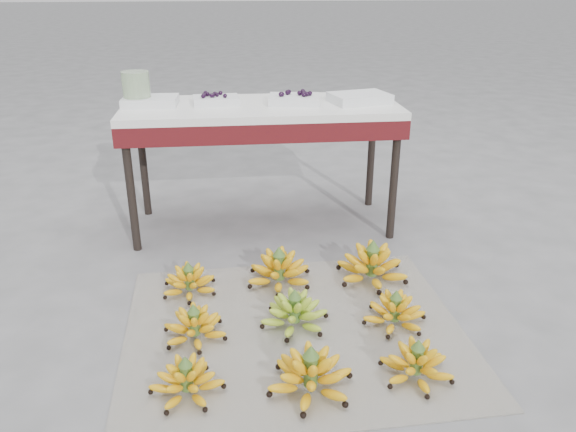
{
  "coord_description": "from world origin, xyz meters",
  "views": [
    {
      "loc": [
        -0.28,
        -1.76,
        1.22
      ],
      "look_at": [
        -0.04,
        0.34,
        0.32
      ],
      "focal_mm": 35.0,
      "sensor_mm": 36.0,
      "label": 1
    }
  ],
  "objects": [
    {
      "name": "vendor_table",
      "position": [
        -0.1,
        0.97,
        0.57
      ],
      "size": [
        1.35,
        0.54,
        0.65
      ],
      "color": "black",
      "rests_on": "ground"
    },
    {
      "name": "tray_left",
      "position": [
        -0.32,
        1.01,
        0.67
      ],
      "size": [
        0.23,
        0.18,
        0.06
      ],
      "color": "silver",
      "rests_on": "vendor_table"
    },
    {
      "name": "bunch_back_right",
      "position": [
        0.32,
        0.33,
        0.07
      ],
      "size": [
        0.36,
        0.36,
        0.19
      ],
      "rotation": [
        0.0,
        0.0,
        0.17
      ],
      "color": "#FFB908",
      "rests_on": "newspaper_mat"
    },
    {
      "name": "tray_far_left",
      "position": [
        -0.64,
        1.01,
        0.67
      ],
      "size": [
        0.27,
        0.2,
        0.04
      ],
      "color": "silver",
      "rests_on": "vendor_table"
    },
    {
      "name": "newspaper_mat",
      "position": [
        -0.06,
        -0.02,
        0.0
      ],
      "size": [
        1.28,
        1.09,
        0.01
      ],
      "primitive_type": "cube",
      "rotation": [
        0.0,
        0.0,
        0.03
      ],
      "color": "beige",
      "rests_on": "ground"
    },
    {
      "name": "bunch_mid_left",
      "position": [
        -0.42,
        -0.02,
        0.05
      ],
      "size": [
        0.28,
        0.28,
        0.14
      ],
      "rotation": [
        0.0,
        0.0,
        0.2
      ],
      "color": "#FFB908",
      "rests_on": "newspaper_mat"
    },
    {
      "name": "tray_right",
      "position": [
        0.06,
        0.97,
        0.67
      ],
      "size": [
        0.27,
        0.21,
        0.06
      ],
      "color": "silver",
      "rests_on": "vendor_table"
    },
    {
      "name": "ground",
      "position": [
        0.0,
        0.0,
        0.0
      ],
      "size": [
        60.0,
        60.0,
        0.0
      ],
      "primitive_type": "plane",
      "color": "#5D5D5F",
      "rests_on": "ground"
    },
    {
      "name": "glass_jar",
      "position": [
        -0.7,
        1.01,
        0.73
      ],
      "size": [
        0.15,
        0.15,
        0.16
      ],
      "primitive_type": "cylinder",
      "rotation": [
        0.0,
        0.0,
        -0.17
      ],
      "color": "#D1EFBE",
      "rests_on": "vendor_table"
    },
    {
      "name": "bunch_back_left",
      "position": [
        -0.46,
        0.31,
        0.05
      ],
      "size": [
        0.31,
        0.31,
        0.14
      ],
      "rotation": [
        0.0,
        0.0,
        0.43
      ],
      "color": "#FFB908",
      "rests_on": "newspaper_mat"
    },
    {
      "name": "tray_far_right",
      "position": [
        0.38,
        0.96,
        0.67
      ],
      "size": [
        0.32,
        0.26,
        0.04
      ],
      "color": "silver",
      "rests_on": "vendor_table"
    },
    {
      "name": "bunch_front_left",
      "position": [
        -0.44,
        -0.32,
        0.05
      ],
      "size": [
        0.28,
        0.28,
        0.14
      ],
      "rotation": [
        0.0,
        0.0,
        -0.21
      ],
      "color": "#FFB908",
      "rests_on": "newspaper_mat"
    },
    {
      "name": "bunch_front_center",
      "position": [
        -0.05,
        -0.35,
        0.06
      ],
      "size": [
        0.29,
        0.29,
        0.17
      ],
      "rotation": [
        0.0,
        0.0,
        0.02
      ],
      "color": "#FFB908",
      "rests_on": "newspaper_mat"
    },
    {
      "name": "bunch_back_center",
      "position": [
        -0.08,
        0.34,
        0.07
      ],
      "size": [
        0.31,
        0.31,
        0.17
      ],
      "rotation": [
        0.0,
        0.0,
        -0.08
      ],
      "color": "#FFB908",
      "rests_on": "newspaper_mat"
    },
    {
      "name": "bunch_mid_right",
      "position": [
        0.32,
        -0.02,
        0.06
      ],
      "size": [
        0.31,
        0.31,
        0.15
      ],
      "rotation": [
        0.0,
        0.0,
        -0.39
      ],
      "color": "#FFB908",
      "rests_on": "newspaper_mat"
    },
    {
      "name": "bunch_front_right",
      "position": [
        0.31,
        -0.32,
        0.06
      ],
      "size": [
        0.32,
        0.32,
        0.15
      ],
      "rotation": [
        0.0,
        0.0,
        0.41
      ],
      "color": "#FFB908",
      "rests_on": "newspaper_mat"
    },
    {
      "name": "bunch_mid_center",
      "position": [
        -0.05,
        0.02,
        0.06
      ],
      "size": [
        0.3,
        0.3,
        0.16
      ],
      "rotation": [
        0.0,
        0.0,
        0.16
      ],
      "color": "#82B437",
      "rests_on": "newspaper_mat"
    }
  ]
}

